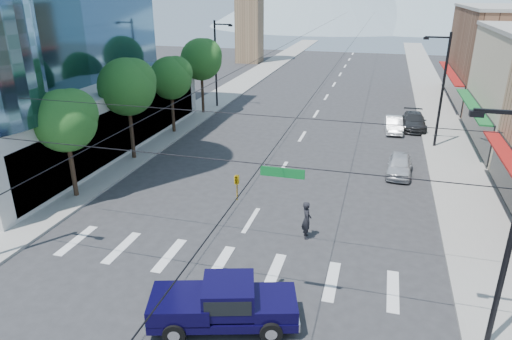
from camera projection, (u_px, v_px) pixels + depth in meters
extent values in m
plane|color=#28282B|center=(213.00, 283.00, 19.96)|extent=(160.00, 160.00, 0.00)
cube|color=gray|center=(235.00, 88.00, 58.71)|extent=(4.00, 120.00, 0.15)
cube|color=gray|center=(432.00, 99.00, 52.72)|extent=(4.00, 120.00, 0.15)
cube|color=#8C6B4C|center=(249.00, 7.00, 76.20)|extent=(4.00, 4.00, 18.00)
cylinder|color=black|center=(71.00, 163.00, 27.28)|extent=(0.28, 0.28, 4.55)
sphere|color=#1C541D|center=(65.00, 121.00, 26.32)|extent=(3.64, 3.64, 3.64)
sphere|color=#1C541D|center=(73.00, 113.00, 26.34)|extent=(2.86, 2.86, 2.86)
cylinder|color=black|center=(131.00, 127.00, 33.44)|extent=(0.28, 0.28, 5.11)
sphere|color=#1C541D|center=(127.00, 87.00, 32.36)|extent=(4.09, 4.09, 4.09)
sphere|color=#1C541D|center=(134.00, 81.00, 32.38)|extent=(3.21, 3.21, 3.21)
cylinder|color=black|center=(173.00, 108.00, 39.80)|extent=(0.28, 0.28, 4.55)
sphere|color=#1C541D|center=(170.00, 78.00, 38.84)|extent=(3.64, 3.64, 3.64)
sphere|color=#1C541D|center=(176.00, 73.00, 38.86)|extent=(2.86, 2.86, 2.86)
cylinder|color=black|center=(202.00, 89.00, 45.96)|extent=(0.28, 0.28, 5.11)
sphere|color=#1C541D|center=(201.00, 59.00, 44.88)|extent=(4.09, 4.09, 4.09)
sphere|color=#1C541D|center=(206.00, 55.00, 44.90)|extent=(3.21, 3.21, 3.21)
cylinder|color=black|center=(511.00, 238.00, 14.70)|extent=(0.20, 0.20, 9.00)
cylinder|color=black|center=(198.00, 157.00, 16.77)|extent=(21.60, 0.04, 0.04)
imported|color=gold|center=(237.00, 188.00, 16.78)|extent=(0.16, 0.20, 1.00)
cube|color=#0C6626|center=(282.00, 173.00, 16.06)|extent=(1.60, 0.06, 0.35)
cylinder|color=black|center=(216.00, 65.00, 47.82)|extent=(0.20, 0.20, 9.00)
cube|color=black|center=(223.00, 24.00, 46.08)|extent=(1.80, 0.12, 0.12)
cube|color=black|center=(230.00, 26.00, 45.92)|extent=(0.40, 0.25, 0.18)
cylinder|color=black|center=(442.00, 92.00, 35.28)|extent=(0.20, 0.20, 9.00)
cube|color=black|center=(438.00, 37.00, 33.98)|extent=(1.80, 0.12, 0.12)
cube|color=black|center=(426.00, 38.00, 34.22)|extent=(0.40, 0.25, 0.18)
cube|color=black|center=(224.00, 312.00, 17.29)|extent=(5.84, 3.50, 0.35)
cube|color=black|center=(275.00, 303.00, 17.18)|extent=(2.08, 2.28, 0.55)
cube|color=black|center=(229.00, 295.00, 17.00)|extent=(2.35, 2.32, 1.10)
cube|color=black|center=(229.00, 293.00, 16.96)|extent=(2.17, 2.29, 0.60)
cube|color=black|center=(181.00, 303.00, 17.10)|extent=(2.78, 2.58, 0.65)
cube|color=silver|center=(296.00, 311.00, 17.35)|extent=(0.66, 1.85, 0.35)
cube|color=silver|center=(151.00, 313.00, 17.24)|extent=(0.66, 1.85, 0.30)
cylinder|color=black|center=(271.00, 332.00, 16.49)|extent=(0.89, 0.53, 0.84)
cylinder|color=black|center=(269.00, 299.00, 18.26)|extent=(0.89, 0.53, 0.84)
cylinder|color=black|center=(174.00, 333.00, 16.43)|extent=(0.89, 0.53, 0.84)
cylinder|color=black|center=(181.00, 300.00, 18.19)|extent=(0.89, 0.53, 0.84)
imported|color=black|center=(307.00, 220.00, 23.24)|extent=(0.69, 0.85, 2.02)
imported|color=silver|center=(400.00, 165.00, 31.31)|extent=(1.89, 4.16, 1.38)
imported|color=white|center=(394.00, 125.00, 40.73)|extent=(1.67, 4.11, 1.33)
imported|color=#2A2B2D|center=(414.00, 121.00, 41.62)|extent=(2.13, 4.97, 1.43)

